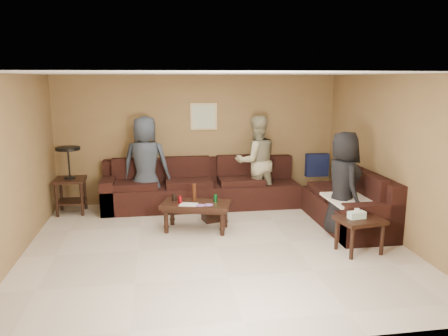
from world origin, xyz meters
name	(u,v)px	position (x,y,z in m)	size (l,w,h in m)	color
room	(216,135)	(0.00, 0.00, 1.66)	(5.60, 5.50, 2.50)	beige
sectional_sofa	(249,196)	(0.81, 1.52, 0.33)	(4.65, 2.90, 0.97)	black
coffee_table	(196,207)	(-0.23, 0.75, 0.39)	(1.21, 0.83, 0.74)	black
end_table_left	(70,179)	(-2.40, 2.03, 0.64)	(0.55, 0.55, 1.22)	black
side_table_right	(359,223)	(1.97, -0.53, 0.43)	(0.68, 0.59, 0.65)	black
waste_bin	(211,212)	(0.08, 1.16, 0.17)	(0.28, 0.28, 0.33)	black
wall_art	(204,117)	(0.10, 2.48, 1.70)	(0.52, 0.04, 0.52)	tan
person_left	(146,164)	(-1.03, 2.00, 0.88)	(0.86, 0.56, 1.77)	#2E3540
person_middle	(256,161)	(1.05, 1.97, 0.88)	(0.85, 0.66, 1.75)	tan
person_right	(343,184)	(2.02, 0.19, 0.82)	(0.80, 0.52, 1.64)	black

